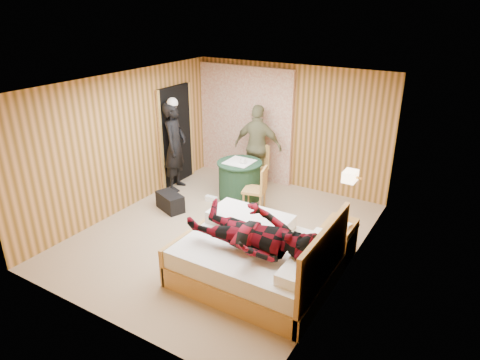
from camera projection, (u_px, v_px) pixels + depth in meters
The scene contains 23 objects.
floor at pixel (223, 234), 7.19m from camera, with size 4.20×5.00×0.01m, color tan.
ceiling at pixel (220, 84), 6.22m from camera, with size 4.20×5.00×0.01m, color silver.
wall_back at pixel (289, 127), 8.68m from camera, with size 4.20×0.02×2.50m, color tan.
wall_left at pixel (124, 143), 7.71m from camera, with size 0.02×5.00×2.50m, color tan.
wall_right at pixel (352, 193), 5.71m from camera, with size 0.02×5.00×2.50m, color tan.
curtain at pixel (245, 123), 9.12m from camera, with size 2.20×0.08×2.40m, color silver.
doorway at pixel (176, 136), 8.88m from camera, with size 0.06×0.90×2.05m, color black.
wall_lamp at pixel (350, 176), 6.12m from camera, with size 0.26×0.24×0.16m.
bed at pixel (258, 259), 5.91m from camera, with size 2.06×1.62×1.11m.
nightstand at pixel (338, 240), 6.43m from camera, with size 0.45×0.61×0.59m.
round_table at pixel (240, 180), 8.34m from camera, with size 0.87×0.87×0.77m.
chair_far at pixel (258, 162), 8.80m from camera, with size 0.55×0.55×0.93m.
chair_near at pixel (258, 186), 7.76m from camera, with size 0.47×0.47×0.87m.
duffel_bag at pixel (170, 202), 7.95m from camera, with size 0.57×0.31×0.32m, color black.
sneaker_left at pixel (211, 199), 8.31m from camera, with size 0.24×0.10×0.11m, color white.
sneaker_right at pixel (253, 214), 7.73m from camera, with size 0.27×0.11×0.12m, color white.
woman_standing at pixel (175, 146), 8.59m from camera, with size 0.66×0.44×1.82m, color black.
man_at_table at pixel (258, 147), 8.72m from camera, with size 1.01×0.42×1.72m, color #6D6C49.
man_on_bed at pixel (253, 225), 5.45m from camera, with size 1.77×0.67×0.86m, color maroon.
book_lower at pixel (339, 224), 6.27m from camera, with size 0.17×0.22×0.02m, color white.
book_upper at pixel (339, 223), 6.26m from camera, with size 0.16×0.22×0.02m, color white.
cup_nightstand at pixel (343, 217), 6.40m from camera, with size 0.10×0.10×0.09m, color white.
cup_table at pixel (243, 161), 8.08m from camera, with size 0.12×0.12×0.10m, color white.
Camera 1 is at (3.50, -5.21, 3.64)m, focal length 32.00 mm.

